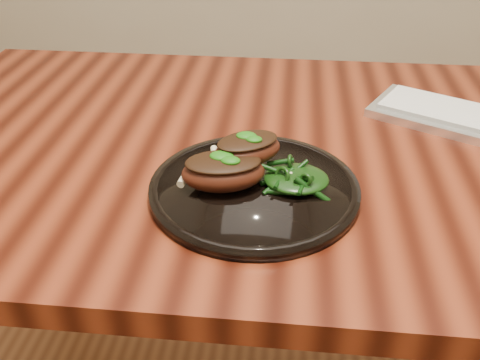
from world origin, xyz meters
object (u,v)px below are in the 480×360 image
object	(u,v)px
plate	(254,188)
lamb_chop_front	(223,171)
desk	(348,186)
greens_heap	(296,175)

from	to	relation	value
plate	lamb_chop_front	bearing A→B (deg)	-166.33
desk	greens_heap	bearing A→B (deg)	-120.86
desk	lamb_chop_front	distance (m)	0.29
greens_heap	lamb_chop_front	bearing A→B (deg)	-171.15
desk	plate	distance (m)	0.24
desk	greens_heap	world-z (taller)	greens_heap
desk	plate	bearing A→B (deg)	-133.18
greens_heap	plate	bearing A→B (deg)	-174.81
plate	greens_heap	distance (m)	0.06
desk	lamb_chop_front	bearing A→B (deg)	-138.54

